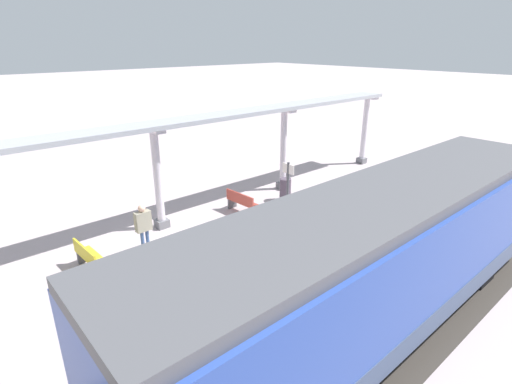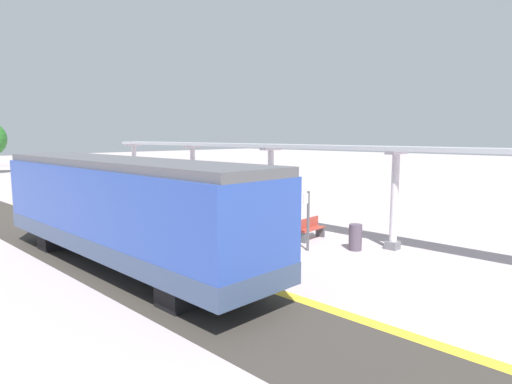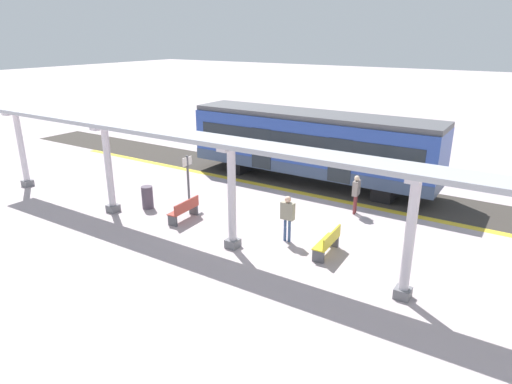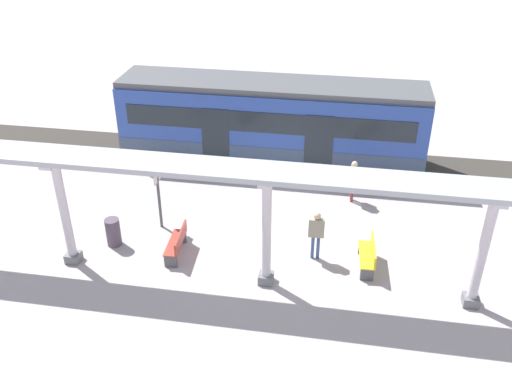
{
  "view_description": "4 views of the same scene",
  "coord_description": "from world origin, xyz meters",
  "px_view_note": "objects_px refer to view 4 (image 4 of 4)",
  "views": [
    {
      "loc": [
        -8.98,
        5.99,
        6.32
      ],
      "look_at": [
        0.15,
        -2.0,
        1.7
      ],
      "focal_mm": 27.7,
      "sensor_mm": 36.0,
      "label": 1
    },
    {
      "loc": [
        -11.81,
        -13.62,
        4.2
      ],
      "look_at": [
        1.67,
        -0.38,
        1.75
      ],
      "focal_mm": 30.67,
      "sensor_mm": 36.0,
      "label": 2
    },
    {
      "loc": [
        14.53,
        8.39,
        7.04
      ],
      "look_at": [
        0.89,
        -0.41,
        1.32
      ],
      "focal_mm": 31.57,
      "sensor_mm": 36.0,
      "label": 3
    },
    {
      "loc": [
        16.04,
        1.94,
        10.69
      ],
      "look_at": [
        1.04,
        -0.64,
        1.93
      ],
      "focal_mm": 38.97,
      "sensor_mm": 36.0,
      "label": 4
    }
  ],
  "objects_px": {
    "bench_near_end": "(369,255)",
    "platform_info_sign": "(159,194)",
    "train_near_carriage": "(271,120)",
    "bench_far_end": "(177,243)",
    "canopy_pillar_second": "(64,212)",
    "canopy_pillar_fourth": "(483,252)",
    "passenger_waiting_near_edge": "(353,176)",
    "passenger_by_the_benches": "(316,230)",
    "canopy_pillar_third": "(267,231)",
    "trash_bin": "(113,232)"
  },
  "relations": [
    {
      "from": "passenger_waiting_near_edge",
      "to": "passenger_by_the_benches",
      "type": "relative_size",
      "value": 0.96
    },
    {
      "from": "train_near_carriage",
      "to": "canopy_pillar_second",
      "type": "height_order",
      "value": "canopy_pillar_second"
    },
    {
      "from": "bench_near_end",
      "to": "passenger_waiting_near_edge",
      "type": "relative_size",
      "value": 0.93
    },
    {
      "from": "train_near_carriage",
      "to": "passenger_waiting_near_edge",
      "type": "relative_size",
      "value": 7.56
    },
    {
      "from": "canopy_pillar_fourth",
      "to": "trash_bin",
      "type": "height_order",
      "value": "canopy_pillar_fourth"
    },
    {
      "from": "bench_far_end",
      "to": "platform_info_sign",
      "type": "bearing_deg",
      "value": -144.69
    },
    {
      "from": "canopy_pillar_second",
      "to": "canopy_pillar_third",
      "type": "relative_size",
      "value": 1.0
    },
    {
      "from": "canopy_pillar_fourth",
      "to": "platform_info_sign",
      "type": "bearing_deg",
      "value": -103.47
    },
    {
      "from": "canopy_pillar_fourth",
      "to": "bench_far_end",
      "type": "bearing_deg",
      "value": -95.91
    },
    {
      "from": "canopy_pillar_fourth",
      "to": "passenger_by_the_benches",
      "type": "xyz_separation_m",
      "value": [
        -1.46,
        -4.54,
        -0.78
      ]
    },
    {
      "from": "canopy_pillar_fourth",
      "to": "bench_far_end",
      "type": "xyz_separation_m",
      "value": [
        -0.92,
        -8.9,
        -1.41
      ]
    },
    {
      "from": "passenger_waiting_near_edge",
      "to": "passenger_by_the_benches",
      "type": "height_order",
      "value": "passenger_by_the_benches"
    },
    {
      "from": "passenger_by_the_benches",
      "to": "canopy_pillar_second",
      "type": "bearing_deg",
      "value": -79.01
    },
    {
      "from": "train_near_carriage",
      "to": "bench_far_end",
      "type": "relative_size",
      "value": 8.16
    },
    {
      "from": "bench_far_end",
      "to": "platform_info_sign",
      "type": "distance_m",
      "value": 1.99
    },
    {
      "from": "canopy_pillar_second",
      "to": "bench_far_end",
      "type": "relative_size",
      "value": 2.39
    },
    {
      "from": "trash_bin",
      "to": "passenger_waiting_near_edge",
      "type": "height_order",
      "value": "passenger_waiting_near_edge"
    },
    {
      "from": "canopy_pillar_third",
      "to": "canopy_pillar_fourth",
      "type": "height_order",
      "value": "same"
    },
    {
      "from": "canopy_pillar_fourth",
      "to": "passenger_waiting_near_edge",
      "type": "relative_size",
      "value": 2.22
    },
    {
      "from": "canopy_pillar_second",
      "to": "canopy_pillar_fourth",
      "type": "height_order",
      "value": "same"
    },
    {
      "from": "canopy_pillar_second",
      "to": "platform_info_sign",
      "type": "bearing_deg",
      "value": 138.3
    },
    {
      "from": "canopy_pillar_fourth",
      "to": "canopy_pillar_third",
      "type": "bearing_deg",
      "value": -90.0
    },
    {
      "from": "bench_near_end",
      "to": "passenger_waiting_near_edge",
      "type": "bearing_deg",
      "value": -171.56
    },
    {
      "from": "passenger_by_the_benches",
      "to": "passenger_waiting_near_edge",
      "type": "bearing_deg",
      "value": 164.32
    },
    {
      "from": "canopy_pillar_second",
      "to": "canopy_pillar_fourth",
      "type": "xyz_separation_m",
      "value": [
        0.0,
        12.05,
        0.0
      ]
    },
    {
      "from": "bench_far_end",
      "to": "passenger_waiting_near_edge",
      "type": "relative_size",
      "value": 0.93
    },
    {
      "from": "passenger_by_the_benches",
      "to": "train_near_carriage",
      "type": "bearing_deg",
      "value": -160.16
    },
    {
      "from": "canopy_pillar_third",
      "to": "bench_near_end",
      "type": "xyz_separation_m",
      "value": [
        -1.29,
        3.02,
        -1.41
      ]
    },
    {
      "from": "canopy_pillar_third",
      "to": "bench_far_end",
      "type": "height_order",
      "value": "canopy_pillar_third"
    },
    {
      "from": "passenger_waiting_near_edge",
      "to": "bench_near_end",
      "type": "bearing_deg",
      "value": 8.44
    },
    {
      "from": "canopy_pillar_third",
      "to": "trash_bin",
      "type": "relative_size",
      "value": 3.78
    },
    {
      "from": "bench_near_end",
      "to": "train_near_carriage",
      "type": "bearing_deg",
      "value": -149.22
    },
    {
      "from": "platform_info_sign",
      "to": "passenger_by_the_benches",
      "type": "xyz_separation_m",
      "value": [
        0.92,
        5.39,
        -0.26
      ]
    },
    {
      "from": "canopy_pillar_third",
      "to": "passenger_by_the_benches",
      "type": "bearing_deg",
      "value": 137.23
    },
    {
      "from": "train_near_carriage",
      "to": "platform_info_sign",
      "type": "bearing_deg",
      "value": -27.4
    },
    {
      "from": "canopy_pillar_second",
      "to": "passenger_waiting_near_edge",
      "type": "height_order",
      "value": "canopy_pillar_second"
    },
    {
      "from": "train_near_carriage",
      "to": "canopy_pillar_second",
      "type": "distance_m",
      "value": 9.6
    },
    {
      "from": "train_near_carriage",
      "to": "bench_far_end",
      "type": "height_order",
      "value": "train_near_carriage"
    },
    {
      "from": "train_near_carriage",
      "to": "bench_far_end",
      "type": "xyz_separation_m",
      "value": [
        7.21,
        -1.95,
        -1.39
      ]
    },
    {
      "from": "canopy_pillar_second",
      "to": "canopy_pillar_third",
      "type": "distance_m",
      "value": 6.16
    },
    {
      "from": "bench_near_end",
      "to": "passenger_waiting_near_edge",
      "type": "height_order",
      "value": "passenger_waiting_near_edge"
    },
    {
      "from": "train_near_carriage",
      "to": "passenger_waiting_near_edge",
      "type": "distance_m",
      "value": 4.57
    },
    {
      "from": "canopy_pillar_second",
      "to": "trash_bin",
      "type": "bearing_deg",
      "value": 139.76
    },
    {
      "from": "platform_info_sign",
      "to": "canopy_pillar_third",
      "type": "bearing_deg",
      "value": 59.52
    },
    {
      "from": "canopy_pillar_third",
      "to": "bench_far_end",
      "type": "distance_m",
      "value": 3.45
    },
    {
      "from": "bench_near_end",
      "to": "platform_info_sign",
      "type": "distance_m",
      "value": 7.2
    },
    {
      "from": "train_near_carriage",
      "to": "canopy_pillar_fourth",
      "type": "relative_size",
      "value": 3.41
    },
    {
      "from": "bench_near_end",
      "to": "platform_info_sign",
      "type": "bearing_deg",
      "value": -98.76
    },
    {
      "from": "canopy_pillar_second",
      "to": "passenger_by_the_benches",
      "type": "height_order",
      "value": "canopy_pillar_second"
    },
    {
      "from": "train_near_carriage",
      "to": "canopy_pillar_third",
      "type": "relative_size",
      "value": 3.41
    }
  ]
}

